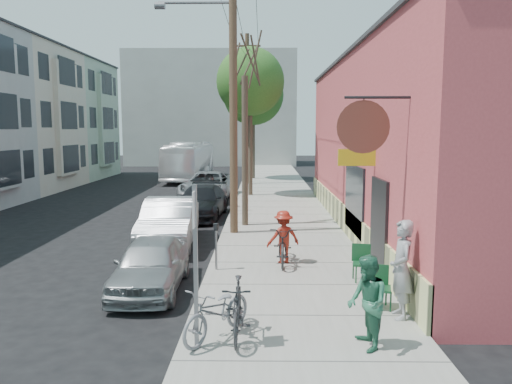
{
  "coord_description": "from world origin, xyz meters",
  "views": [
    {
      "loc": [
        3.46,
        -13.61,
        3.85
      ],
      "look_at": [
        3.23,
        5.03,
        1.5
      ],
      "focal_mm": 35.0,
      "sensor_mm": 36.0,
      "label": 1
    }
  ],
  "objects_px": {
    "patron_green": "(367,303)",
    "car_2": "(201,202)",
    "cyclist": "(283,237)",
    "parked_bike_a": "(238,309)",
    "tree_bare": "(245,152)",
    "parked_bike_b": "(218,312)",
    "car_3": "(208,186)",
    "utility_pole_near": "(232,84)",
    "bus": "(189,161)",
    "parking_meter_far": "(236,193)",
    "tree_leafy_far": "(253,95)",
    "sign_post": "(195,251)",
    "patio_chair_b": "(379,288)",
    "car_1": "(169,222)",
    "tree_leafy_mid": "(250,82)",
    "parking_meter_near": "(216,239)",
    "car_0": "(151,264)",
    "patron_grey": "(402,269)",
    "patio_chair_a": "(363,263)"
  },
  "relations": [
    {
      "from": "patron_green",
      "to": "car_2",
      "type": "xyz_separation_m",
      "value": [
        -4.44,
        13.44,
        -0.26
      ]
    },
    {
      "from": "cyclist",
      "to": "parked_bike_a",
      "type": "xyz_separation_m",
      "value": [
        -1.03,
        -5.02,
        -0.22
      ]
    },
    {
      "from": "tree_bare",
      "to": "parked_bike_b",
      "type": "distance_m",
      "value": 10.88
    },
    {
      "from": "car_3",
      "to": "utility_pole_near",
      "type": "bearing_deg",
      "value": -74.08
    },
    {
      "from": "car_3",
      "to": "bus",
      "type": "relative_size",
      "value": 0.53
    },
    {
      "from": "parking_meter_far",
      "to": "tree_leafy_far",
      "type": "bearing_deg",
      "value": 87.93
    },
    {
      "from": "utility_pole_near",
      "to": "cyclist",
      "type": "relative_size",
      "value": 6.79
    },
    {
      "from": "sign_post",
      "to": "car_2",
      "type": "bearing_deg",
      "value": 96.58
    },
    {
      "from": "patio_chair_b",
      "to": "car_1",
      "type": "relative_size",
      "value": 0.19
    },
    {
      "from": "patio_chair_b",
      "to": "car_2",
      "type": "relative_size",
      "value": 0.18
    },
    {
      "from": "patron_green",
      "to": "parked_bike_b",
      "type": "xyz_separation_m",
      "value": [
        -2.56,
        0.41,
        -0.33
      ]
    },
    {
      "from": "utility_pole_near",
      "to": "tree_leafy_mid",
      "type": "distance_m",
      "value": 10.46
    },
    {
      "from": "tree_leafy_mid",
      "to": "car_1",
      "type": "relative_size",
      "value": 1.74
    },
    {
      "from": "parking_meter_near",
      "to": "car_3",
      "type": "xyz_separation_m",
      "value": [
        -1.77,
        14.32,
        -0.22
      ]
    },
    {
      "from": "car_3",
      "to": "bus",
      "type": "bearing_deg",
      "value": 107.86
    },
    {
      "from": "utility_pole_near",
      "to": "car_2",
      "type": "relative_size",
      "value": 2.1
    },
    {
      "from": "tree_leafy_far",
      "to": "patio_chair_b",
      "type": "distance_m",
      "value": 28.49
    },
    {
      "from": "car_0",
      "to": "utility_pole_near",
      "type": "bearing_deg",
      "value": 74.53
    },
    {
      "from": "tree_leafy_mid",
      "to": "patron_green",
      "type": "distance_m",
      "value": 20.87
    },
    {
      "from": "sign_post",
      "to": "tree_bare",
      "type": "bearing_deg",
      "value": 87.66
    },
    {
      "from": "tree_leafy_far",
      "to": "car_1",
      "type": "height_order",
      "value": "tree_leafy_far"
    },
    {
      "from": "car_0",
      "to": "car_2",
      "type": "distance_m",
      "value": 9.98
    },
    {
      "from": "tree_leafy_far",
      "to": "patron_grey",
      "type": "bearing_deg",
      "value": -83.13
    },
    {
      "from": "sign_post",
      "to": "car_3",
      "type": "height_order",
      "value": "sign_post"
    },
    {
      "from": "sign_post",
      "to": "patio_chair_b",
      "type": "distance_m",
      "value": 4.21
    },
    {
      "from": "patron_green",
      "to": "cyclist",
      "type": "bearing_deg",
      "value": -174.03
    },
    {
      "from": "cyclist",
      "to": "bus",
      "type": "bearing_deg",
      "value": -96.79
    },
    {
      "from": "car_1",
      "to": "car_0",
      "type": "bearing_deg",
      "value": -87.97
    },
    {
      "from": "cyclist",
      "to": "car_3",
      "type": "distance_m",
      "value": 14.07
    },
    {
      "from": "patron_grey",
      "to": "car_3",
      "type": "bearing_deg",
      "value": -160.42
    },
    {
      "from": "utility_pole_near",
      "to": "patio_chair_a",
      "type": "height_order",
      "value": "utility_pole_near"
    },
    {
      "from": "parking_meter_near",
      "to": "car_2",
      "type": "bearing_deg",
      "value": 99.48
    },
    {
      "from": "tree_leafy_far",
      "to": "patron_grey",
      "type": "relative_size",
      "value": 4.35
    },
    {
      "from": "sign_post",
      "to": "parked_bike_a",
      "type": "distance_m",
      "value": 1.42
    },
    {
      "from": "parking_meter_near",
      "to": "patio_chair_a",
      "type": "xyz_separation_m",
      "value": [
        3.68,
        -0.96,
        -0.39
      ]
    },
    {
      "from": "parking_meter_far",
      "to": "utility_pole_near",
      "type": "bearing_deg",
      "value": -88.33
    },
    {
      "from": "patron_grey",
      "to": "car_1",
      "type": "height_order",
      "value": "patron_grey"
    },
    {
      "from": "utility_pole_near",
      "to": "car_1",
      "type": "distance_m",
      "value": 5.24
    },
    {
      "from": "patio_chair_a",
      "to": "tree_leafy_far",
      "type": "bearing_deg",
      "value": 108.23
    },
    {
      "from": "sign_post",
      "to": "parked_bike_b",
      "type": "bearing_deg",
      "value": 50.78
    },
    {
      "from": "parked_bike_a",
      "to": "car_2",
      "type": "height_order",
      "value": "car_2"
    },
    {
      "from": "car_2",
      "to": "parked_bike_b",
      "type": "bearing_deg",
      "value": -78.43
    },
    {
      "from": "tree_leafy_mid",
      "to": "car_1",
      "type": "bearing_deg",
      "value": -101.7
    },
    {
      "from": "parked_bike_a",
      "to": "parked_bike_b",
      "type": "xyz_separation_m",
      "value": [
        -0.35,
        -0.04,
        -0.04
      ]
    },
    {
      "from": "parking_meter_near",
      "to": "car_1",
      "type": "relative_size",
      "value": 0.26
    },
    {
      "from": "tree_leafy_mid",
      "to": "car_0",
      "type": "bearing_deg",
      "value": -96.91
    },
    {
      "from": "tree_bare",
      "to": "bus",
      "type": "bearing_deg",
      "value": 104.47
    },
    {
      "from": "parking_meter_far",
      "to": "bus",
      "type": "bearing_deg",
      "value": 105.56
    },
    {
      "from": "sign_post",
      "to": "car_0",
      "type": "height_order",
      "value": "sign_post"
    },
    {
      "from": "car_1",
      "to": "bus",
      "type": "xyz_separation_m",
      "value": [
        -2.51,
        21.98,
        0.67
      ]
    }
  ]
}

